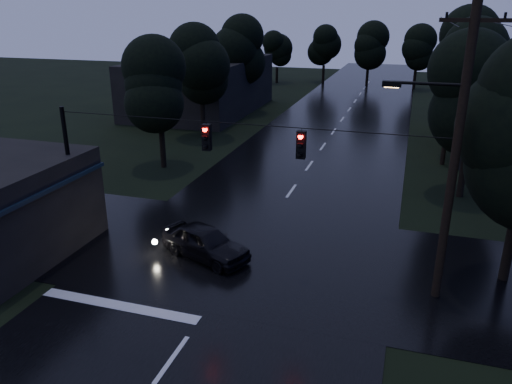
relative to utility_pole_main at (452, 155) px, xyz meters
The scene contains 14 objects.
main_road 21.06m from the utility_pole_main, 111.30° to the left, with size 12.00×120.00×0.02m, color black.
cross_street 9.14m from the utility_pole_main, behind, with size 60.00×9.00×0.02m, color black.
building_far_left 36.15m from the utility_pole_main, 126.44° to the left, with size 10.00×16.00×5.00m, color black.
utility_pole_main is the anchor object (origin of this frame).
utility_pole_far 17.08m from the utility_pole_main, 87.00° to the left, with size 2.00×0.30×7.50m.
anchor_pole_left 15.08m from the utility_pole_main, behind, with size 0.18×0.18×6.00m, color black.
span_signals 6.85m from the utility_pole_main, behind, with size 15.00×0.37×1.12m.
tree_left_a 19.76m from the utility_pole_main, 146.16° to the left, with size 3.92×3.92×8.26m.
tree_left_b 25.50m from the utility_pole_main, 131.84° to the left, with size 4.20×4.20×8.85m.
tree_left_c 33.94m from the utility_pole_main, 121.27° to the left, with size 4.48×4.48×9.44m.
tree_right_a 11.12m from the utility_pole_main, 81.77° to the left, with size 4.20×4.20×8.85m.
tree_right_b 19.14m from the utility_pole_main, 83.42° to the left, with size 4.48×4.48×9.44m.
tree_right_c 29.16m from the utility_pole_main, 84.50° to the left, with size 4.76×4.76×10.03m.
car 10.05m from the utility_pole_main, behind, with size 1.62×4.03×1.37m, color black.
Camera 1 is at (5.97, -5.76, 9.77)m, focal length 35.00 mm.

